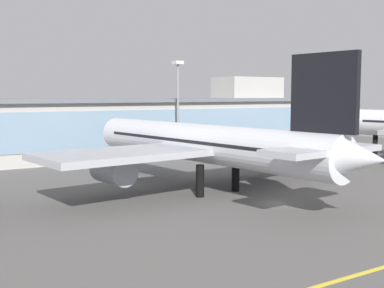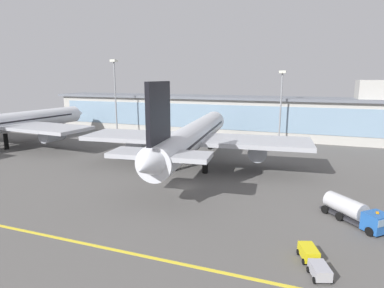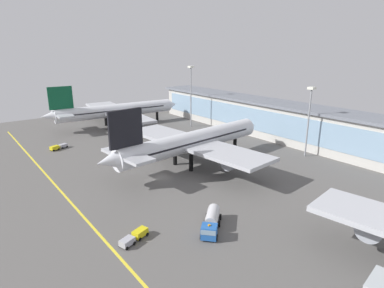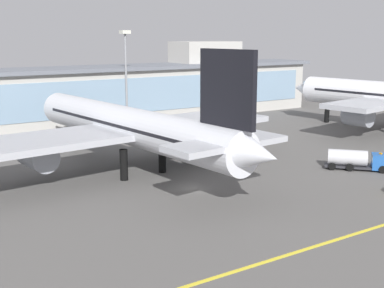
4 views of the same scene
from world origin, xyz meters
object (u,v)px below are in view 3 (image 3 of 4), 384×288
at_px(airliner_near_left, 116,111).
at_px(apron_light_mast_west, 309,111).
at_px(service_truck_far, 59,147).
at_px(airliner_near_right, 192,142).
at_px(fuel_tanker_truck, 211,222).
at_px(apron_light_mast_centre, 191,88).
at_px(baggage_tug_near, 134,237).

bearing_deg(airliner_near_left, apron_light_mast_west, -63.52).
relative_size(service_truck_far, apron_light_mast_west, 0.28).
xyz_separation_m(airliner_near_right, service_truck_far, (-36.83, -24.91, -5.75)).
xyz_separation_m(airliner_near_left, fuel_tanker_truck, (83.50, -20.68, -4.80)).
bearing_deg(fuel_tanker_truck, service_truck_far, -125.90).
bearing_deg(fuel_tanker_truck, apron_light_mast_centre, -167.03).
distance_m(airliner_near_left, apron_light_mast_centre, 31.89).
distance_m(fuel_tanker_truck, apron_light_mast_centre, 79.76).
distance_m(airliner_near_right, apron_light_mast_centre, 46.09).
bearing_deg(apron_light_mast_centre, airliner_near_left, -128.33).
height_order(airliner_near_left, service_truck_far, airliner_near_left).
bearing_deg(apron_light_mast_west, airliner_near_right, -115.17).
xyz_separation_m(baggage_tug_near, service_truck_far, (-60.19, 4.98, 0.00)).
bearing_deg(baggage_tug_near, airliner_near_left, 48.08).
relative_size(airliner_near_left, service_truck_far, 9.76).
height_order(baggage_tug_near, service_truck_far, same).
relative_size(airliner_near_left, fuel_tanker_truck, 6.78).
relative_size(baggage_tug_near, service_truck_far, 1.00).
bearing_deg(fuel_tanker_truck, airliner_near_left, -146.32).
relative_size(airliner_near_right, baggage_tug_near, 9.69).
relative_size(service_truck_far, apron_light_mast_centre, 0.24).
relative_size(airliner_near_left, baggage_tug_near, 9.74).
bearing_deg(fuel_tanker_truck, baggage_tug_near, -64.74).
distance_m(airliner_near_left, baggage_tug_near, 85.28).
height_order(airliner_near_right, apron_light_mast_centre, apron_light_mast_centre).
distance_m(service_truck_far, apron_light_mast_centre, 54.13).
xyz_separation_m(airliner_near_right, baggage_tug_near, (23.37, -29.89, -5.75)).
bearing_deg(apron_light_mast_centre, apron_light_mast_west, 4.38).
distance_m(airliner_near_left, fuel_tanker_truck, 86.16).
bearing_deg(apron_light_mast_centre, airliner_near_right, -36.90).
relative_size(fuel_tanker_truck, apron_light_mast_centre, 0.35).
xyz_separation_m(fuel_tanker_truck, apron_light_mast_centre, (-64.59, 44.59, 14.17)).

